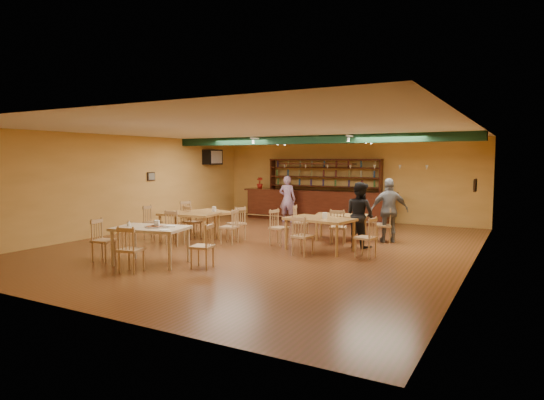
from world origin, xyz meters
The scene contains 23 objects.
floor centered at (0.00, 0.00, 0.00)m, with size 12.00×12.00×0.00m, color brown.
ceiling_beam centered at (0.00, 2.80, 2.87)m, with size 10.00×0.30×0.25m, color black.
track_rail_left centered at (-1.80, 3.40, 2.94)m, with size 0.05×2.50×0.05m, color silver.
track_rail_right centered at (1.40, 3.40, 2.94)m, with size 0.05×2.50×0.05m, color silver.
ac_unit centered at (-4.80, 4.20, 2.35)m, with size 0.34×0.70×0.48m, color silver.
picture_left centered at (-4.97, 1.00, 1.70)m, with size 0.04×0.34×0.28m, color black.
picture_right centered at (4.97, 0.50, 1.70)m, with size 0.04×0.34×0.28m, color black.
bar_counter centered at (-0.81, 5.15, 0.56)m, with size 5.75×0.85×1.13m, color #34120A.
back_bar_hutch centered at (-0.81, 5.78, 1.14)m, with size 4.45×0.40×2.28m, color #34120A.
poinsettia centered at (-3.24, 5.15, 1.35)m, with size 0.24×0.24×0.44m, color #A4190F.
dining_table_a centered at (-2.32, 0.71, 0.36)m, with size 1.43×0.86×0.72m, color #A6703A.
dining_table_b centered at (1.42, 1.76, 0.36)m, with size 1.43×0.86×0.72m, color #A6703A.
dining_table_c centered at (-2.22, -0.42, 0.39)m, with size 1.56×0.94×0.78m, color #A6703A.
dining_table_d centered at (1.49, 0.06, 0.41)m, with size 1.63×0.98×0.81m, color #A6703A.
near_table centered at (-1.09, -3.12, 0.41)m, with size 1.52×0.98×0.81m, color tan.
pizza_tray centered at (-0.98, -3.12, 0.82)m, with size 0.40×0.40×0.01m, color silver.
parmesan_shaker centered at (-1.58, -3.28, 0.87)m, with size 0.07×0.07×0.11m, color #EAE5C6.
napkin_stack centered at (-0.71, -2.90, 0.83)m, with size 0.20×0.15×0.03m, color white.
pizza_server centered at (-0.82, -3.06, 0.83)m, with size 0.32×0.09×0.00m, color silver.
side_plate centered at (-0.49, -3.33, 0.82)m, with size 0.22×0.22×0.01m, color white.
patron_bar centered at (-1.60, 4.33, 0.84)m, with size 0.61×0.40×1.68m, color #9051B0.
patron_right_a centered at (2.22, 0.96, 0.84)m, with size 0.82×0.64×1.68m, color black.
patron_right_b centered at (2.69, 2.06, 0.88)m, with size 1.03×0.43×1.75m, color slate.
Camera 1 is at (6.00, -10.52, 2.26)m, focal length 30.73 mm.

